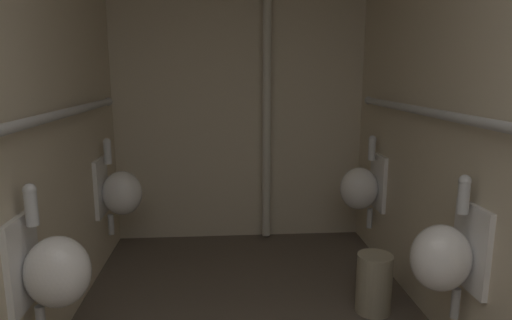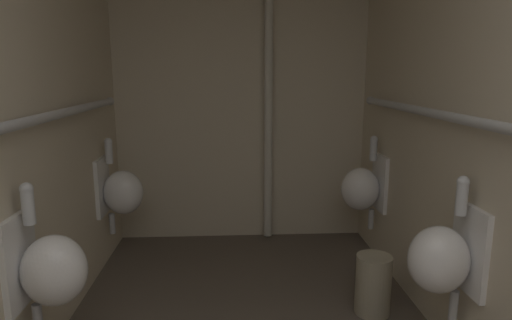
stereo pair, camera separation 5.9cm
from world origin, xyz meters
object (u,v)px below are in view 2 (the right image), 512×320
object	(u,v)px
urinal_left_mid	(49,268)
urinal_left_far	(120,191)
urinal_right_mid	(443,257)
urinal_right_far	(363,188)
waste_bin	(373,285)
standpipe_back_wall	(268,93)

from	to	relation	value
urinal_left_mid	urinal_left_far	size ratio (longest dim) A/B	1.00
urinal_left_mid	urinal_right_mid	distance (m)	1.89
urinal_left_far	urinal_right_mid	world-z (taller)	same
urinal_left_mid	urinal_right_mid	xyz separation A→B (m)	(1.89, 0.01, 0.00)
urinal_right_far	urinal_left_far	bearing A→B (deg)	179.79
urinal_left_far	waste_bin	bearing A→B (deg)	-25.74
urinal_left_mid	waste_bin	xyz separation A→B (m)	(1.73, 0.53, -0.40)
urinal_left_mid	urinal_right_mid	size ratio (longest dim) A/B	1.00
urinal_left_mid	urinal_left_far	distance (m)	1.36
urinal_right_mid	urinal_left_mid	bearing A→B (deg)	-179.55
urinal_left_far	urinal_right_far	world-z (taller)	same
urinal_right_far	standpipe_back_wall	bearing A→B (deg)	145.95
urinal_left_mid	urinal_right_mid	world-z (taller)	same
urinal_left_far	waste_bin	size ratio (longest dim) A/B	2.00
standpipe_back_wall	waste_bin	size ratio (longest dim) A/B	6.81
urinal_right_far	urinal_left_mid	bearing A→B (deg)	-144.36
urinal_right_far	waste_bin	size ratio (longest dim) A/B	2.00
urinal_left_far	urinal_right_mid	bearing A→B (deg)	-35.48
urinal_left_far	standpipe_back_wall	xyz separation A→B (m)	(1.18, 0.48, 0.72)
urinal_right_mid	urinal_right_far	size ratio (longest dim) A/B	1.00
urinal_left_mid	urinal_right_mid	bearing A→B (deg)	0.45
waste_bin	urinal_right_mid	bearing A→B (deg)	-72.37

